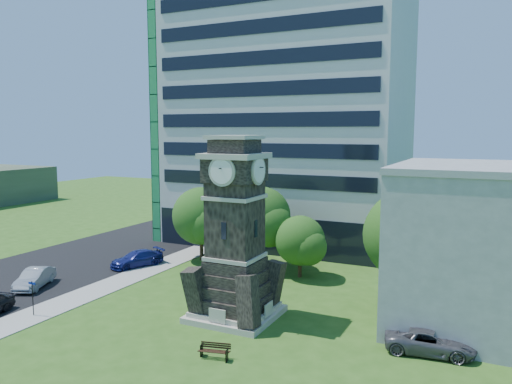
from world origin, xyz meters
The scene contains 14 objects.
ground centered at (0.00, 0.00, 0.00)m, with size 160.00×160.00×0.00m, color #2B5217.
sidewalk centered at (-9.50, 5.00, 0.03)m, with size 3.00×70.00×0.06m, color gray.
street centered at (-18.00, 5.00, 0.01)m, with size 14.00×80.00×0.02m, color black.
clock_tower centered at (3.00, 2.00, 5.28)m, with size 5.40×5.40×12.22m.
office_tall centered at (-3.20, 25.84, 14.22)m, with size 26.20×15.11×28.60m.
car_street_mid centered at (-14.57, 0.58, 0.75)m, with size 1.59×4.57×1.51m, color #989A9F.
car_street_north centered at (-11.26, 9.17, 0.72)m, with size 2.03×4.99×1.45m, color navy.
car_east_lot centered at (15.52, 1.92, 0.69)m, with size 2.29×4.96×1.38m, color #504F54.
park_bench centered at (4.90, -3.97, 0.47)m, with size 1.71×0.46×0.89m.
street_sign centered at (-9.43, -3.89, 1.52)m, with size 0.58×0.06×2.44m.
tree_nw centered at (-7.03, 13.77, 4.19)m, with size 6.12×5.57×7.15m.
tree_nc centered at (-0.56, 13.62, 4.62)m, with size 5.99×5.45×7.54m.
tree_ne centered at (3.62, 12.59, 3.08)m, with size 4.71×4.28×5.36m.
tree_east centered at (13.42, 7.37, 5.34)m, with size 6.72×6.11×8.61m.
Camera 1 is at (18.46, -26.58, 12.49)m, focal length 35.00 mm.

